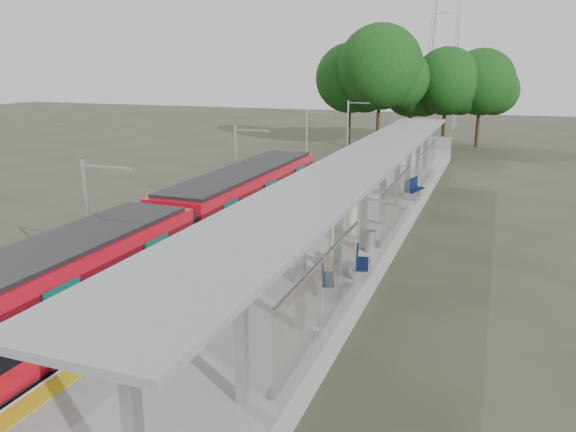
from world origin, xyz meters
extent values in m
cube|color=#59544C|center=(-4.50, 20.00, 0.12)|extent=(3.00, 70.00, 0.24)
cube|color=gray|center=(0.00, 20.00, 0.50)|extent=(6.00, 50.00, 1.00)
cube|color=gold|center=(-2.55, 20.00, 1.01)|extent=(0.60, 50.00, 0.02)
cube|color=#9EA0A5|center=(0.00, 44.95, 1.60)|extent=(6.00, 0.10, 1.20)
cube|color=black|center=(-4.50, 2.17, 0.65)|extent=(2.50, 13.50, 0.70)
cube|color=#AB0C1B|center=(-4.50, 2.17, 2.25)|extent=(2.65, 13.50, 2.50)
cube|color=black|center=(-4.50, 2.17, 2.30)|extent=(2.72, 12.96, 1.20)
cube|color=black|center=(-4.50, 2.17, 3.55)|extent=(2.40, 12.82, 0.15)
cube|color=#0D8A80|center=(-3.14, 2.17, 2.10)|extent=(0.04, 1.30, 2.00)
cube|color=black|center=(-4.50, 16.27, 0.65)|extent=(2.50, 13.50, 0.70)
cube|color=#AB0C1B|center=(-4.50, 16.27, 2.25)|extent=(2.65, 13.50, 2.50)
cube|color=black|center=(-4.50, 16.27, 2.30)|extent=(2.72, 12.96, 1.20)
cube|color=black|center=(-4.50, 16.27, 3.55)|extent=(2.40, 12.82, 0.15)
cube|color=#0D8A80|center=(-3.14, 16.27, 2.10)|extent=(0.04, 1.30, 2.00)
cylinder|color=black|center=(-4.50, 11.54, 0.35)|extent=(2.20, 0.70, 0.70)
cube|color=black|center=(-4.50, 9.22, 2.00)|extent=(2.30, 0.80, 2.40)
cube|color=#9EA0A5|center=(2.00, 2.00, 2.75)|extent=(0.25, 0.25, 3.50)
cube|color=#9EA0A5|center=(2.00, 6.00, 2.75)|extent=(0.25, 0.25, 3.50)
cube|color=#9EA0A5|center=(2.00, 10.00, 2.75)|extent=(0.25, 0.25, 3.50)
cube|color=#9EA0A5|center=(2.00, 14.00, 2.75)|extent=(0.25, 0.25, 3.50)
cube|color=#9EA0A5|center=(2.00, 18.00, 2.75)|extent=(0.25, 0.25, 3.50)
cube|color=#9EA0A5|center=(2.00, 22.00, 2.75)|extent=(0.25, 0.25, 3.50)
cube|color=#9EA0A5|center=(2.00, 26.00, 2.75)|extent=(0.25, 0.25, 3.50)
cube|color=#9EA0A5|center=(2.00, 30.00, 2.75)|extent=(0.25, 0.25, 3.50)
cube|color=#9EA0A5|center=(2.00, 34.00, 2.75)|extent=(0.25, 0.25, 3.50)
cube|color=gray|center=(1.60, 16.00, 4.58)|extent=(3.20, 38.00, 0.16)
cylinder|color=#9EA0A5|center=(0.05, 16.00, 4.50)|extent=(0.24, 38.00, 0.24)
cube|color=silver|center=(2.70, 4.00, 2.20)|extent=(0.05, 3.70, 2.20)
cube|color=silver|center=(2.70, 8.00, 2.20)|extent=(0.05, 3.70, 2.20)
cube|color=silver|center=(2.70, 16.00, 2.20)|extent=(0.05, 3.70, 2.20)
cube|color=silver|center=(2.70, 20.00, 2.20)|extent=(0.05, 3.70, 2.20)
cube|color=silver|center=(2.70, 28.00, 2.20)|extent=(0.05, 3.70, 2.20)
cube|color=silver|center=(2.70, 32.00, 2.20)|extent=(0.05, 3.70, 2.20)
cylinder|color=#382316|center=(-8.30, 51.22, 2.41)|extent=(0.36, 0.36, 4.82)
sphere|color=#1B4E16|center=(-8.30, 51.22, 7.23)|extent=(7.32, 7.32, 7.32)
cylinder|color=#382316|center=(-4.69, 49.05, 2.79)|extent=(0.36, 0.36, 5.59)
sphere|color=#1B4E16|center=(-4.69, 49.05, 8.38)|extent=(8.50, 8.50, 8.50)
cylinder|color=#382316|center=(-2.23, 54.22, 2.08)|extent=(0.36, 0.36, 4.16)
sphere|color=#1B4E16|center=(-2.23, 54.22, 6.24)|extent=(6.32, 6.32, 6.32)
cylinder|color=#382316|center=(1.43, 53.53, 2.31)|extent=(0.36, 0.36, 4.62)
sphere|color=#1B4E16|center=(1.43, 53.53, 6.93)|extent=(7.03, 7.03, 7.03)
cylinder|color=#382316|center=(4.79, 55.32, 2.28)|extent=(0.36, 0.36, 4.57)
sphere|color=#1B4E16|center=(4.79, 55.32, 6.85)|extent=(6.94, 6.94, 6.94)
cylinder|color=#9EA0A5|center=(-6.30, 7.00, 2.70)|extent=(0.16, 0.16, 5.40)
cube|color=#9EA0A5|center=(-5.30, 7.00, 5.20)|extent=(2.00, 0.08, 0.08)
cylinder|color=#9EA0A5|center=(-6.30, 19.00, 2.70)|extent=(0.16, 0.16, 5.40)
cube|color=#9EA0A5|center=(-5.30, 19.00, 5.20)|extent=(2.00, 0.08, 0.08)
cylinder|color=#9EA0A5|center=(-6.30, 31.00, 2.70)|extent=(0.16, 0.16, 5.40)
cube|color=#9EA0A5|center=(-5.30, 31.00, 5.20)|extent=(2.00, 0.08, 0.08)
cylinder|color=#9EA0A5|center=(-6.30, 43.00, 2.70)|extent=(0.16, 0.16, 5.40)
cube|color=#9EA0A5|center=(-5.30, 43.00, 5.20)|extent=(2.00, 0.08, 0.08)
cube|color=#0D1A43|center=(2.70, 10.91, 1.45)|extent=(0.74, 1.56, 0.06)
cube|color=#0D1A43|center=(2.50, 10.91, 1.75)|extent=(0.36, 1.48, 0.55)
cube|color=#9EA0A5|center=(2.70, 10.31, 1.22)|extent=(0.40, 0.14, 0.44)
cube|color=#9EA0A5|center=(2.70, 11.51, 1.22)|extent=(0.40, 0.14, 0.44)
cube|color=#0D1A43|center=(1.92, 9.07, 1.42)|extent=(0.85, 1.44, 0.06)
cube|color=#0D1A43|center=(1.73, 9.07, 1.69)|extent=(0.51, 1.32, 0.51)
cube|color=#9EA0A5|center=(1.92, 8.51, 1.20)|extent=(0.37, 0.18, 0.41)
cube|color=#9EA0A5|center=(1.92, 9.62, 1.20)|extent=(0.37, 0.18, 0.41)
cube|color=#0D1A43|center=(2.70, 24.17, 1.52)|extent=(0.95, 1.80, 0.07)
cube|color=#0D1A43|center=(2.47, 24.17, 1.86)|extent=(0.51, 1.68, 0.63)
cube|color=#9EA0A5|center=(2.70, 23.48, 1.25)|extent=(0.46, 0.19, 0.51)
cube|color=#9EA0A5|center=(2.70, 24.86, 1.25)|extent=(0.46, 0.19, 0.51)
cylinder|color=beige|center=(1.55, 11.21, 1.83)|extent=(0.44, 0.44, 1.67)
cube|color=red|center=(1.55, 11.21, 2.83)|extent=(0.39, 0.09, 0.28)
cylinder|color=beige|center=(1.06, 15.78, 1.85)|extent=(0.45, 0.45, 1.70)
cube|color=red|center=(1.06, 15.78, 2.87)|extent=(0.40, 0.12, 0.28)
cylinder|color=#9EA0A5|center=(2.37, 13.75, 1.45)|extent=(0.57, 0.57, 0.90)
camera|label=1|loc=(6.98, -8.32, 8.52)|focal=35.00mm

